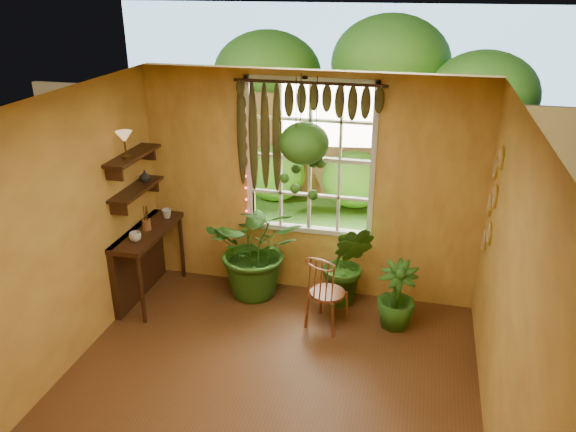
# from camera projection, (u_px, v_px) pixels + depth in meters

# --- Properties ---
(floor) EXTENTS (4.50, 4.50, 0.00)m
(floor) POSITION_uv_depth(u_px,v_px,m) (256.00, 410.00, 5.11)
(floor) COLOR #5D2F1A
(floor) RESTS_ON ground
(ceiling) EXTENTS (4.50, 4.50, 0.00)m
(ceiling) POSITION_uv_depth(u_px,v_px,m) (248.00, 118.00, 4.04)
(ceiling) COLOR silver
(ceiling) RESTS_ON wall_back
(wall_back) EXTENTS (4.00, 0.00, 4.00)m
(wall_back) POSITION_uv_depth(u_px,v_px,m) (309.00, 188.00, 6.58)
(wall_back) COLOR #E2B24D
(wall_back) RESTS_ON floor
(wall_left) EXTENTS (0.00, 4.50, 4.50)m
(wall_left) POSITION_uv_depth(u_px,v_px,m) (39.00, 254.00, 5.02)
(wall_left) COLOR #E2B24D
(wall_left) RESTS_ON floor
(wall_right) EXTENTS (0.00, 4.50, 4.50)m
(wall_right) POSITION_uv_depth(u_px,v_px,m) (511.00, 313.00, 4.14)
(wall_right) COLOR #E2B24D
(wall_right) RESTS_ON floor
(window) EXTENTS (1.52, 0.10, 1.86)m
(window) POSITION_uv_depth(u_px,v_px,m) (310.00, 158.00, 6.47)
(window) COLOR silver
(window) RESTS_ON wall_back
(valance_vine) EXTENTS (1.70, 0.12, 1.10)m
(valance_vine) POSITION_uv_depth(u_px,v_px,m) (301.00, 111.00, 6.16)
(valance_vine) COLOR black
(valance_vine) RESTS_ON window
(string_lights) EXTENTS (0.03, 0.03, 1.54)m
(string_lights) POSITION_uv_depth(u_px,v_px,m) (245.00, 152.00, 6.54)
(string_lights) COLOR #FF2633
(string_lights) RESTS_ON window
(wall_plates) EXTENTS (0.04, 0.32, 1.10)m
(wall_plates) POSITION_uv_depth(u_px,v_px,m) (492.00, 201.00, 5.66)
(wall_plates) COLOR #FFEDD0
(wall_plates) RESTS_ON wall_right
(counter_ledge) EXTENTS (0.40, 1.20, 0.90)m
(counter_ledge) POSITION_uv_depth(u_px,v_px,m) (142.00, 255.00, 6.74)
(counter_ledge) COLOR black
(counter_ledge) RESTS_ON floor
(shelf_lower) EXTENTS (0.25, 0.90, 0.04)m
(shelf_lower) POSITION_uv_depth(u_px,v_px,m) (137.00, 189.00, 6.40)
(shelf_lower) COLOR black
(shelf_lower) RESTS_ON wall_left
(shelf_upper) EXTENTS (0.25, 0.90, 0.04)m
(shelf_upper) POSITION_uv_depth(u_px,v_px,m) (133.00, 155.00, 6.24)
(shelf_upper) COLOR black
(shelf_upper) RESTS_ON wall_left
(backyard) EXTENTS (14.00, 10.00, 12.00)m
(backyard) POSITION_uv_depth(u_px,v_px,m) (371.00, 110.00, 10.68)
(backyard) COLOR #255C1A
(backyard) RESTS_ON ground
(windsor_chair) EXTENTS (0.50, 0.51, 1.05)m
(windsor_chair) POSITION_uv_depth(u_px,v_px,m) (326.00, 303.00, 6.22)
(windsor_chair) COLOR brown
(windsor_chair) RESTS_ON floor
(potted_plant_left) EXTENTS (1.25, 1.12, 1.26)m
(potted_plant_left) POSITION_uv_depth(u_px,v_px,m) (257.00, 248.00, 6.75)
(potted_plant_left) COLOR #235015
(potted_plant_left) RESTS_ON floor
(potted_plant_mid) EXTENTS (0.62, 0.51, 1.06)m
(potted_plant_mid) POSITION_uv_depth(u_px,v_px,m) (347.00, 264.00, 6.57)
(potted_plant_mid) COLOR #235015
(potted_plant_mid) RESTS_ON floor
(potted_plant_right) EXTENTS (0.47, 0.47, 0.78)m
(potted_plant_right) POSITION_uv_depth(u_px,v_px,m) (396.00, 295.00, 6.20)
(potted_plant_right) COLOR #235015
(potted_plant_right) RESTS_ON floor
(hanging_basket) EXTENTS (0.54, 0.54, 1.32)m
(hanging_basket) POSITION_uv_depth(u_px,v_px,m) (304.00, 149.00, 6.06)
(hanging_basket) COLOR black
(hanging_basket) RESTS_ON ceiling
(cup_a) EXTENTS (0.16, 0.16, 0.11)m
(cup_a) POSITION_uv_depth(u_px,v_px,m) (135.00, 237.00, 6.28)
(cup_a) COLOR silver
(cup_a) RESTS_ON counter_ledge
(cup_b) EXTENTS (0.16, 0.16, 0.11)m
(cup_b) POSITION_uv_depth(u_px,v_px,m) (167.00, 214.00, 6.88)
(cup_b) COLOR beige
(cup_b) RESTS_ON counter_ledge
(brush_jar) EXTENTS (0.10, 0.10, 0.37)m
(brush_jar) POSITION_uv_depth(u_px,v_px,m) (146.00, 218.00, 6.53)
(brush_jar) COLOR brown
(brush_jar) RESTS_ON counter_ledge
(shelf_vase) EXTENTS (0.16, 0.16, 0.14)m
(shelf_vase) POSITION_uv_depth(u_px,v_px,m) (145.00, 176.00, 6.55)
(shelf_vase) COLOR #B2AD99
(shelf_vase) RESTS_ON shelf_lower
(tiffany_lamp) EXTENTS (0.18, 0.18, 0.30)m
(tiffany_lamp) POSITION_uv_depth(u_px,v_px,m) (124.00, 139.00, 6.00)
(tiffany_lamp) COLOR brown
(tiffany_lamp) RESTS_ON shelf_upper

